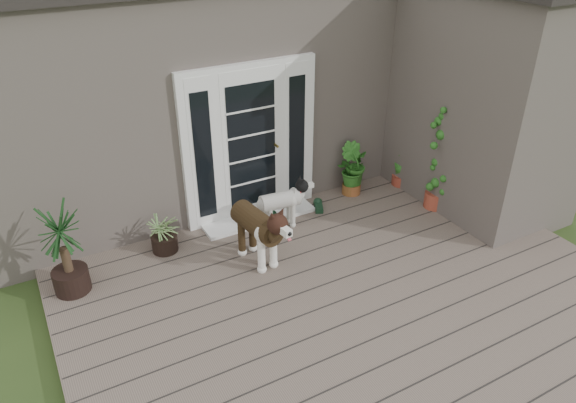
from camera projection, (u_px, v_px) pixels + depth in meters
deck at (353, 300)px, 6.10m from camera, size 6.20×4.60×0.12m
house_main at (206, 75)px, 8.58m from camera, size 7.40×4.00×3.10m
house_wing at (487, 104)px, 7.41m from camera, size 1.60×2.40×3.10m
door_unit at (251, 143)px, 7.12m from camera, size 1.90×0.14×2.15m
door_step at (259, 217)px, 7.49m from camera, size 1.60×0.40×0.05m
brindle_dog at (257, 233)px, 6.45m from camera, size 0.54×1.01×0.80m
white_dog at (280, 208)px, 7.18m from camera, size 0.75×0.37×0.60m
spider_plant at (163, 231)px, 6.70m from camera, size 0.64×0.64×0.58m
yucca at (64, 250)px, 5.89m from camera, size 0.89×0.89×1.10m
herb_a at (351, 177)px, 8.00m from camera, size 0.63×0.63×0.57m
herb_b at (352, 175)px, 8.01m from camera, size 0.55×0.55×0.59m
herb_c at (403, 169)px, 8.27m from camera, size 0.39×0.39×0.53m
sapling at (442, 155)px, 7.39m from camera, size 0.59×0.59×1.66m
clog_left at (275, 219)px, 7.42m from camera, size 0.19×0.35×0.10m
clog_right at (319, 206)px, 7.72m from camera, size 0.28×0.36×0.10m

